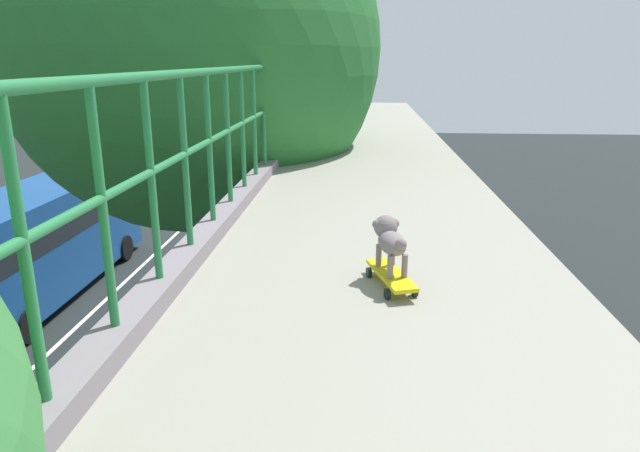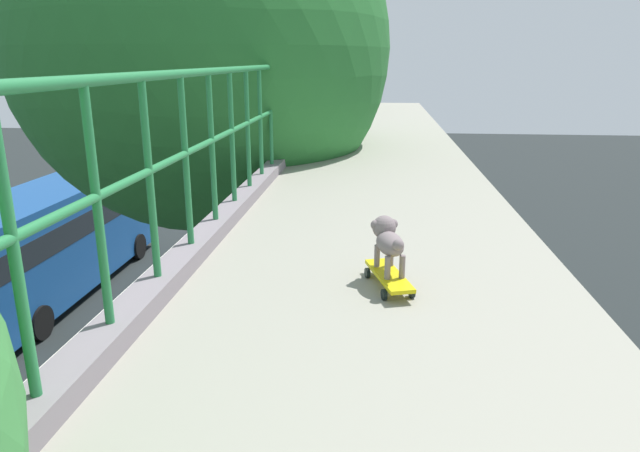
# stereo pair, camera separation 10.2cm
# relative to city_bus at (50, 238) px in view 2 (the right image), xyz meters

# --- Properties ---
(city_bus) EXTENTS (2.71, 10.67, 3.49)m
(city_bus) POSITION_rel_city_bus_xyz_m (0.00, 0.00, 0.00)
(city_bus) COLOR navy
(city_bus) RESTS_ON ground
(roadside_tree_mid) EXTENTS (5.90, 5.90, 10.49)m
(roadside_tree_mid) POSITION_rel_city_bus_xyz_m (7.50, -7.16, 5.59)
(roadside_tree_mid) COLOR #4E3127
(roadside_tree_mid) RESTS_ON ground
(roadside_tree_far) EXTENTS (3.75, 3.75, 8.78)m
(roadside_tree_far) POSITION_rel_city_bus_xyz_m (7.49, 0.63, 5.06)
(roadside_tree_far) COLOR brown
(roadside_tree_far) RESTS_ON ground
(toy_skateboard) EXTENTS (0.31, 0.57, 0.09)m
(toy_skateboard) POSITION_rel_city_bus_xyz_m (10.38, -13.07, 4.18)
(toy_skateboard) COLOR gold
(toy_skateboard) RESTS_ON overpass_deck
(small_dog) EXTENTS (0.24, 0.40, 0.33)m
(small_dog) POSITION_rel_city_bus_xyz_m (10.37, -13.01, 4.40)
(small_dog) COLOR slate
(small_dog) RESTS_ON toy_skateboard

